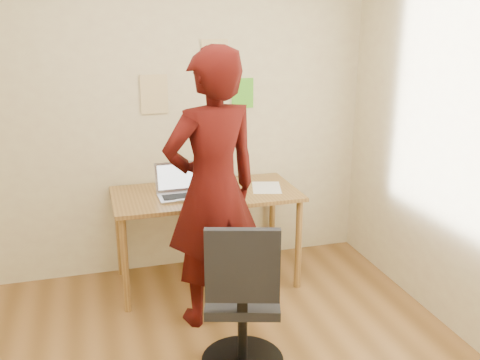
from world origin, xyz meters
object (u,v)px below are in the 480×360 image
object	(u,v)px
desk	(206,203)
phone	(234,198)
laptop	(179,189)
person	(213,190)
office_chair	(243,308)

from	to	relation	value
desk	phone	xyz separation A→B (m)	(0.17, -0.21, 0.09)
laptop	phone	distance (m)	0.42
desk	person	size ratio (longest dim) A/B	0.75
office_chair	person	world-z (taller)	person
laptop	office_chair	world-z (taller)	laptop
office_chair	phone	bearing A→B (deg)	94.09
desk	phone	size ratio (longest dim) A/B	10.91
laptop	phone	xyz separation A→B (m)	(0.37, -0.18, -0.05)
phone	person	size ratio (longest dim) A/B	0.07
office_chair	desk	bearing A→B (deg)	104.36
desk	phone	world-z (taller)	phone
laptop	person	size ratio (longest dim) A/B	0.18
laptop	phone	bearing A→B (deg)	-27.42
desk	phone	distance (m)	0.28
laptop	desk	bearing A→B (deg)	5.82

